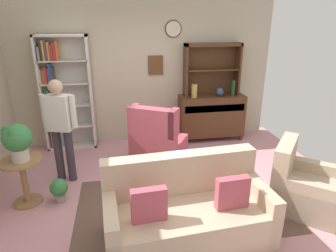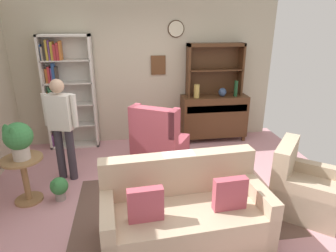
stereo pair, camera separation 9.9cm
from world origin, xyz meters
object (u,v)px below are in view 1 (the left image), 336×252
object	(u,v)px
vase_round	(220,92)
potted_plant_large	(17,140)
vase_tall	(194,91)
couch_floral	(186,212)
bookshelf	(63,92)
sideboard	(211,115)
potted_plant_small	(59,189)
bottle_wine	(233,88)
sideboard_hutch	(212,62)
person_reading	(60,124)
plant_stand	(24,177)
wingback_chair	(158,143)
armchair_floral	(302,188)

from	to	relation	value
vase_round	potted_plant_large	size ratio (longest dim) A/B	0.35
vase_tall	couch_floral	bearing A→B (deg)	-106.17
bookshelf	potted_plant_large	xyz separation A→B (m)	(-0.27, -1.85, -0.17)
sideboard	potted_plant_small	xyz separation A→B (m)	(-2.70, -1.79, -0.32)
vase_tall	vase_round	xyz separation A→B (m)	(0.52, 0.01, -0.04)
vase_round	bottle_wine	bearing A→B (deg)	-4.95
sideboard_hutch	person_reading	size ratio (longest dim) A/B	0.71
potted_plant_small	person_reading	xyz separation A→B (m)	(0.01, 0.59, 0.72)
vase_tall	vase_round	distance (m)	0.52
vase_tall	vase_round	bearing A→B (deg)	1.49
plant_stand	potted_plant_small	world-z (taller)	plant_stand
plant_stand	potted_plant_small	xyz separation A→B (m)	(0.42, -0.04, -0.20)
sideboard_hutch	potted_plant_small	xyz separation A→B (m)	(-2.70, -1.90, -1.37)
wingback_chair	potted_plant_small	world-z (taller)	wingback_chair
bookshelf	sideboard_hutch	xyz separation A→B (m)	(2.83, 0.02, 0.47)
plant_stand	potted_plant_large	distance (m)	0.53
vase_round	plant_stand	xyz separation A→B (m)	(-3.25, -1.68, -0.61)
sideboard_hutch	potted_plant_small	bearing A→B (deg)	-144.82
bookshelf	sideboard_hutch	world-z (taller)	bookshelf
couch_floral	sideboard_hutch	bearing A→B (deg)	67.80
vase_tall	armchair_floral	size ratio (longest dim) A/B	0.24
wingback_chair	person_reading	distance (m)	1.57
potted_plant_large	potted_plant_small	distance (m)	0.84
sideboard_hutch	bottle_wine	bearing A→B (deg)	-26.96
sideboard_hutch	vase_round	xyz separation A→B (m)	(0.13, -0.18, -0.55)
plant_stand	bottle_wine	bearing A→B (deg)	25.30
vase_round	person_reading	size ratio (longest dim) A/B	0.11
vase_tall	potted_plant_large	world-z (taller)	vase_tall
bottle_wine	potted_plant_small	world-z (taller)	bottle_wine
potted_plant_large	bookshelf	bearing A→B (deg)	81.58
plant_stand	potted_plant_large	xyz separation A→B (m)	(0.01, -0.02, 0.53)
sideboard	potted_plant_small	bearing A→B (deg)	-146.39
sideboard_hutch	wingback_chair	distance (m)	1.99
sideboard	wingback_chair	xyz separation A→B (m)	(-1.23, -0.92, -0.13)
vase_round	couch_floral	world-z (taller)	vase_round
sideboard_hutch	vase_tall	world-z (taller)	sideboard_hutch
potted_plant_large	person_reading	world-z (taller)	person_reading
bottle_wine	bookshelf	bearing A→B (deg)	176.89
sideboard	vase_round	world-z (taller)	vase_round
bookshelf	couch_floral	world-z (taller)	bookshelf
sideboard_hutch	vase_round	size ratio (longest dim) A/B	6.47
bookshelf	sideboard	size ratio (longest dim) A/B	1.62
bookshelf	wingback_chair	size ratio (longest dim) A/B	1.94
bookshelf	armchair_floral	bearing A→B (deg)	-37.99
bookshelf	sideboard_hutch	size ratio (longest dim) A/B	1.91
plant_stand	bookshelf	bearing A→B (deg)	81.07
plant_stand	potted_plant_large	size ratio (longest dim) A/B	1.30
plant_stand	couch_floral	bearing A→B (deg)	-26.60
sideboard	armchair_floral	xyz separation A→B (m)	(0.44, -2.47, -0.22)
sideboard	sideboard_hutch	world-z (taller)	sideboard_hutch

